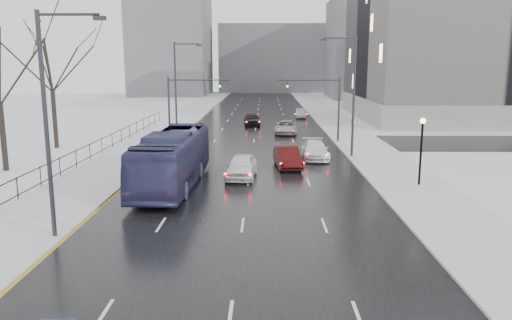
# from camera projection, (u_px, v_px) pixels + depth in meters

# --- Properties ---
(road) EXTENTS (16.00, 150.00, 0.04)m
(road) POSITION_uv_depth(u_px,v_px,m) (256.00, 127.00, 61.66)
(road) COLOR black
(road) RESTS_ON ground
(cross_road) EXTENTS (130.00, 10.00, 0.04)m
(cross_road) POSITION_uv_depth(u_px,v_px,m) (254.00, 142.00, 49.88)
(cross_road) COLOR black
(cross_road) RESTS_ON ground
(sidewalk_left) EXTENTS (5.00, 150.00, 0.16)m
(sidewalk_left) POSITION_uv_depth(u_px,v_px,m) (171.00, 127.00, 61.82)
(sidewalk_left) COLOR silver
(sidewalk_left) RESTS_ON ground
(sidewalk_right) EXTENTS (5.00, 150.00, 0.16)m
(sidewalk_right) POSITION_uv_depth(u_px,v_px,m) (341.00, 127.00, 61.48)
(sidewalk_right) COLOR silver
(sidewalk_right) RESTS_ON ground
(park_strip) EXTENTS (14.00, 150.00, 0.12)m
(park_strip) POSITION_uv_depth(u_px,v_px,m) (95.00, 127.00, 61.98)
(park_strip) COLOR white
(park_strip) RESTS_ON ground
(tree_park_d) EXTENTS (8.75, 8.75, 12.50)m
(tree_park_d) POSITION_uv_depth(u_px,v_px,m) (7.00, 172.00, 36.44)
(tree_park_d) COLOR black
(tree_park_d) RESTS_ON ground
(tree_park_e) EXTENTS (9.45, 9.45, 13.50)m
(tree_park_e) POSITION_uv_depth(u_px,v_px,m) (57.00, 149.00, 46.26)
(tree_park_e) COLOR black
(tree_park_e) RESTS_ON ground
(iron_fence) EXTENTS (0.06, 70.00, 1.30)m
(iron_fence) POSITION_uv_depth(u_px,v_px,m) (47.00, 172.00, 32.26)
(iron_fence) COLOR black
(iron_fence) RESTS_ON sidewalk_left
(streetlight_r_mid) EXTENTS (2.95, 0.25, 10.00)m
(streetlight_r_mid) POSITION_uv_depth(u_px,v_px,m) (351.00, 90.00, 40.83)
(streetlight_r_mid) COLOR #2D2D33
(streetlight_r_mid) RESTS_ON ground
(streetlight_l_near) EXTENTS (2.95, 0.25, 10.00)m
(streetlight_l_near) POSITION_uv_depth(u_px,v_px,m) (51.00, 115.00, 21.47)
(streetlight_l_near) COLOR #2D2D33
(streetlight_l_near) RESTS_ON ground
(streetlight_l_far) EXTENTS (2.95, 0.25, 10.00)m
(streetlight_l_far) POSITION_uv_depth(u_px,v_px,m) (178.00, 84.00, 52.88)
(streetlight_l_far) COLOR #2D2D33
(streetlight_l_far) RESTS_ON ground
(lamppost_r_mid) EXTENTS (0.36, 0.36, 4.28)m
(lamppost_r_mid) POSITION_uv_depth(u_px,v_px,m) (422.00, 142.00, 31.48)
(lamppost_r_mid) COLOR black
(lamppost_r_mid) RESTS_ON sidewalk_right
(mast_signal_right) EXTENTS (6.10, 0.33, 6.50)m
(mast_signal_right) POSITION_uv_depth(u_px,v_px,m) (328.00, 102.00, 48.98)
(mast_signal_right) COLOR #2D2D33
(mast_signal_right) RESTS_ON ground
(mast_signal_left) EXTENTS (6.10, 0.33, 6.50)m
(mast_signal_left) POSITION_uv_depth(u_px,v_px,m) (180.00, 101.00, 49.22)
(mast_signal_left) COLOR #2D2D33
(mast_signal_left) RESTS_ON ground
(no_uturn_sign) EXTENTS (0.60, 0.06, 2.70)m
(no_uturn_sign) POSITION_uv_depth(u_px,v_px,m) (354.00, 125.00, 45.37)
(no_uturn_sign) COLOR #2D2D33
(no_uturn_sign) RESTS_ON sidewalk_right
(civic_building) EXTENTS (41.00, 31.00, 24.80)m
(civic_building) POSITION_uv_depth(u_px,v_px,m) (503.00, 39.00, 70.73)
(civic_building) COLOR gray
(civic_building) RESTS_ON ground
(bldg_far_right) EXTENTS (24.00, 20.00, 22.00)m
(bldg_far_right) POSITION_uv_depth(u_px,v_px,m) (383.00, 49.00, 113.09)
(bldg_far_right) COLOR slate
(bldg_far_right) RESTS_ON ground
(bldg_far_left) EXTENTS (18.00, 22.00, 28.00)m
(bldg_far_left) POSITION_uv_depth(u_px,v_px,m) (171.00, 38.00, 123.15)
(bldg_far_left) COLOR slate
(bldg_far_left) RESTS_ON ground
(bldg_far_center) EXTENTS (30.00, 18.00, 18.00)m
(bldg_far_center) POSITION_uv_depth(u_px,v_px,m) (275.00, 59.00, 138.40)
(bldg_far_center) COLOR slate
(bldg_far_center) RESTS_ON ground
(bus) EXTENTS (3.25, 12.70, 3.52)m
(bus) POSITION_uv_depth(u_px,v_px,m) (173.00, 159.00, 31.88)
(bus) COLOR navy
(bus) RESTS_ON road
(sedan_center_near) EXTENTS (2.24, 4.87, 1.62)m
(sedan_center_near) POSITION_uv_depth(u_px,v_px,m) (242.00, 166.00, 34.30)
(sedan_center_near) COLOR white
(sedan_center_near) RESTS_ON road
(sedan_right_near) EXTENTS (2.17, 4.88, 1.56)m
(sedan_right_near) POSITION_uv_depth(u_px,v_px,m) (287.00, 157.00, 37.68)
(sedan_right_near) COLOR #3F0A0B
(sedan_right_near) RESTS_ON road
(sedan_right_cross) EXTENTS (2.78, 5.41, 1.46)m
(sedan_right_cross) POSITION_uv_depth(u_px,v_px,m) (286.00, 127.00, 55.80)
(sedan_right_cross) COLOR #9D9EA1
(sedan_right_cross) RESTS_ON road
(sedan_right_far) EXTENTS (2.06, 5.05, 1.47)m
(sedan_right_far) POSITION_uv_depth(u_px,v_px,m) (315.00, 150.00, 41.21)
(sedan_right_far) COLOR white
(sedan_right_far) RESTS_ON road
(sedan_center_far) EXTENTS (2.27, 4.90, 1.63)m
(sedan_center_far) POSITION_uv_depth(u_px,v_px,m) (252.00, 119.00, 63.12)
(sedan_center_far) COLOR black
(sedan_center_far) RESTS_ON road
(sedan_right_distant) EXTENTS (1.66, 4.12, 1.33)m
(sedan_right_distant) POSITION_uv_depth(u_px,v_px,m) (301.00, 113.00, 72.03)
(sedan_right_distant) COLOR #9A9C9F
(sedan_right_distant) RESTS_ON road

